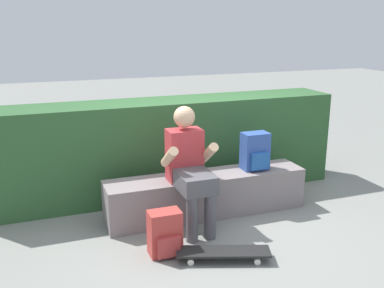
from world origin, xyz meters
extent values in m
plane|color=gray|center=(0.00, 0.00, 0.00)|extent=(24.00, 24.00, 0.00)
cube|color=gray|center=(0.00, 0.30, 0.22)|extent=(2.13, 0.42, 0.44)
cube|color=#B73338|center=(-0.27, 0.24, 0.70)|extent=(0.34, 0.22, 0.52)
sphere|color=#D8AD84|center=(-0.27, 0.24, 1.08)|extent=(0.21, 0.21, 0.21)
cube|color=#4C4C51|center=(-0.27, -0.07, 0.52)|extent=(0.32, 0.40, 0.17)
cylinder|color=#4C4C51|center=(-0.36, -0.22, 0.22)|extent=(0.11, 0.11, 0.44)
cylinder|color=#4C4C51|center=(-0.18, -0.22, 0.22)|extent=(0.11, 0.11, 0.44)
cylinder|color=#D8AD84|center=(-0.47, 0.10, 0.74)|extent=(0.09, 0.33, 0.27)
cylinder|color=#D8AD84|center=(-0.07, 0.10, 0.74)|extent=(0.09, 0.33, 0.27)
cube|color=black|center=(-0.22, -0.63, 0.08)|extent=(0.82, 0.46, 0.02)
cylinder|color=silver|center=(0.06, -0.66, 0.03)|extent=(0.06, 0.05, 0.05)
cylinder|color=silver|center=(0.01, -0.80, 0.03)|extent=(0.06, 0.05, 0.05)
cylinder|color=silver|center=(-0.46, -0.47, 0.03)|extent=(0.06, 0.05, 0.05)
cylinder|color=silver|center=(-0.51, -0.61, 0.03)|extent=(0.06, 0.05, 0.05)
cube|color=#2D4C99|center=(0.55, 0.30, 0.64)|extent=(0.28, 0.18, 0.40)
cube|color=#1E52A2|center=(0.55, 0.19, 0.56)|extent=(0.20, 0.05, 0.18)
cube|color=#B23833|center=(-0.66, -0.35, 0.20)|extent=(0.28, 0.18, 0.40)
cube|color=#A93332|center=(-0.66, -0.47, 0.12)|extent=(0.20, 0.05, 0.18)
cube|color=#2B542C|center=(-0.22, 1.05, 0.55)|extent=(4.09, 0.60, 1.11)
camera|label=1|loc=(-1.66, -3.73, 1.98)|focal=41.56mm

